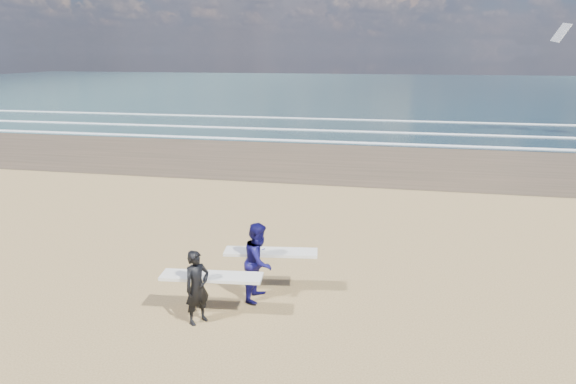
# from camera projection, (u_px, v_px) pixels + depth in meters

# --- Properties ---
(ocean) EXTENTS (220.00, 100.00, 0.02)m
(ocean) POSITION_uv_depth(u_px,v_px,m) (500.00, 90.00, 75.36)
(ocean) COLOR #172B33
(ocean) RESTS_ON ground
(surfer_near) EXTENTS (2.24, 1.08, 1.63)m
(surfer_near) POSITION_uv_depth(u_px,v_px,m) (200.00, 285.00, 10.87)
(surfer_near) COLOR black
(surfer_near) RESTS_ON ground
(surfer_far) EXTENTS (2.25, 1.24, 1.85)m
(surfer_far) POSITION_uv_depth(u_px,v_px,m) (260.00, 261.00, 11.89)
(surfer_far) COLOR #100D4C
(surfer_far) RESTS_ON ground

